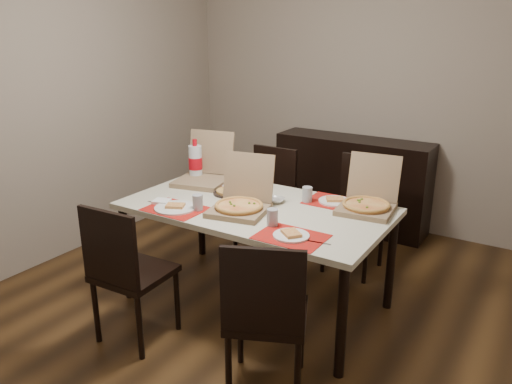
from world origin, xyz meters
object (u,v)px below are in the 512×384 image
(pizza_box_center, at_px, (241,203))
(sideboard, at_px, (352,183))
(chair_near_left, at_px, (126,269))
(dip_bowl, at_px, (276,200))
(chair_far_right, at_px, (358,208))
(chair_far_left, at_px, (268,197))
(soda_bottle, at_px, (195,162))
(chair_near_right, at_px, (266,312))
(dining_table, at_px, (256,215))

(pizza_box_center, bearing_deg, sideboard, 88.66)
(chair_near_left, relative_size, dip_bowl, 7.66)
(chair_far_right, xyz_separation_m, dip_bowl, (-0.31, -0.81, 0.25))
(chair_far_left, xyz_separation_m, soda_bottle, (-0.37, -0.52, 0.38))
(sideboard, height_order, chair_far_right, chair_far_right)
(chair_near_right, distance_m, dip_bowl, 1.07)
(chair_near_left, height_order, soda_bottle, soda_bottle)
(chair_near_right, bearing_deg, chair_far_left, 120.34)
(dip_bowl, bearing_deg, chair_near_left, -117.60)
(dip_bowl, bearing_deg, chair_near_right, -62.99)
(chair_far_left, distance_m, dip_bowl, 0.86)
(dining_table, height_order, dip_bowl, dip_bowl)
(chair_near_right, relative_size, dip_bowl, 7.66)
(chair_near_left, relative_size, chair_far_left, 1.00)
(dining_table, bearing_deg, pizza_box_center, -101.94)
(chair_near_right, relative_size, pizza_box_center, 2.02)
(sideboard, height_order, chair_near_right, chair_near_right)
(dining_table, bearing_deg, chair_far_right, 67.33)
(dining_table, height_order, chair_far_left, chair_far_left)
(chair_far_right, bearing_deg, dip_bowl, -111.14)
(pizza_box_center, bearing_deg, dip_bowl, 68.11)
(chair_far_left, bearing_deg, chair_near_right, -59.66)
(pizza_box_center, bearing_deg, soda_bottle, 149.37)
(pizza_box_center, xyz_separation_m, dip_bowl, (0.11, 0.28, -0.04))
(pizza_box_center, bearing_deg, chair_far_left, 110.30)
(dining_table, distance_m, dip_bowl, 0.18)
(dining_table, bearing_deg, chair_far_left, 115.32)
(chair_far_left, relative_size, soda_bottle, 2.84)
(dining_table, xyz_separation_m, chair_near_right, (0.56, -0.79, -0.17))
(dining_table, relative_size, dip_bowl, 14.82)
(chair_near_left, xyz_separation_m, soda_bottle, (-0.33, 1.11, 0.38))
(chair_near_right, distance_m, pizza_box_center, 0.92)
(chair_far_right, height_order, dip_bowl, chair_far_right)
(dining_table, distance_m, pizza_box_center, 0.19)
(chair_far_left, relative_size, chair_far_right, 1.00)
(sideboard, distance_m, soda_bottle, 1.72)
(chair_near_left, bearing_deg, dip_bowl, 62.40)
(sideboard, distance_m, dip_bowl, 1.66)
(dining_table, relative_size, pizza_box_center, 3.91)
(dining_table, height_order, chair_near_right, chair_near_right)
(soda_bottle, bearing_deg, pizza_box_center, -30.63)
(chair_far_left, bearing_deg, chair_near_left, -91.45)
(soda_bottle, bearing_deg, dip_bowl, -10.08)
(chair_near_right, height_order, chair_far_right, same)
(chair_far_left, height_order, chair_far_right, same)
(chair_far_left, height_order, dip_bowl, chair_far_left)
(sideboard, height_order, chair_near_left, chair_near_left)
(pizza_box_center, distance_m, dip_bowl, 0.30)
(chair_far_left, height_order, pizza_box_center, pizza_box_center)
(chair_far_left, xyz_separation_m, chair_far_right, (0.78, 0.14, 0.00))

